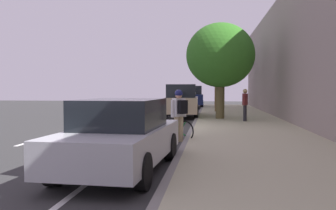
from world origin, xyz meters
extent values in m
plane|color=#303030|center=(0.00, 0.00, 0.00)|extent=(70.89, 70.89, 0.00)
cube|color=#B1AE8A|center=(4.12, 0.00, 0.06)|extent=(4.42, 44.31, 0.13)
cube|color=gray|center=(1.83, 0.00, 0.06)|extent=(0.16, 44.31, 0.13)
cube|color=white|center=(-3.26, -4.25, 0.00)|extent=(0.14, 2.20, 0.01)
cube|color=white|center=(-3.26, -0.05, 0.00)|extent=(0.14, 2.20, 0.01)
cube|color=white|center=(-3.26, 4.15, 0.00)|extent=(0.14, 2.20, 0.01)
cube|color=white|center=(-3.26, 8.35, 0.00)|extent=(0.14, 2.20, 0.01)
cube|color=white|center=(-3.26, 12.55, 0.00)|extent=(0.14, 2.20, 0.01)
cube|color=white|center=(-3.26, 16.75, 0.00)|extent=(0.14, 2.20, 0.01)
cube|color=white|center=(-3.26, 20.95, 0.00)|extent=(0.14, 2.20, 0.01)
cube|color=white|center=(0.36, 0.00, 0.00)|extent=(0.12, 44.31, 0.01)
cube|color=gray|center=(6.57, 0.00, 3.43)|extent=(0.50, 44.31, 6.86)
cube|color=#B7BABF|center=(0.73, -8.25, 0.60)|extent=(2.03, 4.50, 0.64)
cube|color=black|center=(0.73, -8.25, 1.22)|extent=(1.68, 2.19, 0.60)
cylinder|color=black|center=(1.62, -6.94, 0.33)|extent=(0.26, 0.67, 0.66)
cylinder|color=black|center=(0.01, -6.84, 0.33)|extent=(0.26, 0.67, 0.66)
cylinder|color=black|center=(1.45, -9.66, 0.33)|extent=(0.26, 0.67, 0.66)
cylinder|color=black|center=(-0.16, -9.56, 0.33)|extent=(0.26, 0.67, 0.66)
cube|color=tan|center=(0.85, 6.42, 0.78)|extent=(2.05, 4.76, 0.90)
cube|color=black|center=(0.85, 6.42, 1.61)|extent=(1.77, 3.15, 0.76)
cylinder|color=black|center=(1.68, 7.90, 0.38)|extent=(0.24, 0.77, 0.76)
cylinder|color=black|center=(-0.07, 7.84, 0.38)|extent=(0.24, 0.77, 0.76)
cylinder|color=black|center=(1.77, 4.99, 0.38)|extent=(0.24, 0.77, 0.76)
cylinder|color=black|center=(0.03, 4.93, 0.38)|extent=(0.24, 0.77, 0.76)
cube|color=navy|center=(0.87, 18.20, 0.78)|extent=(2.11, 4.78, 0.90)
cube|color=black|center=(0.87, 18.20, 1.61)|extent=(1.81, 3.17, 0.76)
cylinder|color=black|center=(1.68, 19.70, 0.38)|extent=(0.25, 0.77, 0.76)
cylinder|color=black|center=(-0.07, 19.62, 0.38)|extent=(0.25, 0.77, 0.76)
cylinder|color=black|center=(1.81, 16.79, 0.38)|extent=(0.25, 0.77, 0.76)
cylinder|color=black|center=(0.07, 16.71, 0.38)|extent=(0.25, 0.77, 0.76)
torus|color=black|center=(0.94, -3.08, 0.34)|extent=(0.58, 0.44, 0.69)
torus|color=black|center=(1.78, -3.70, 0.34)|extent=(0.58, 0.44, 0.69)
cylinder|color=#197233|center=(1.25, -3.31, 0.43)|extent=(0.54, 0.41, 0.51)
cylinder|color=#197233|center=(1.55, -3.53, 0.42)|extent=(0.13, 0.11, 0.47)
cylinder|color=#197233|center=(1.30, -3.34, 0.66)|extent=(0.61, 0.46, 0.05)
cylinder|color=#197233|center=(1.64, -3.60, 0.27)|extent=(0.31, 0.24, 0.19)
cylinder|color=#197233|center=(1.68, -3.63, 0.50)|extent=(0.23, 0.18, 0.33)
cylinder|color=#197233|center=(0.97, -3.11, 0.51)|extent=(0.11, 0.10, 0.33)
cube|color=black|center=(1.59, -3.56, 0.69)|extent=(0.25, 0.22, 0.05)
cylinder|color=black|center=(1.00, -3.13, 0.73)|extent=(0.29, 0.39, 0.03)
cylinder|color=#C6B284|center=(1.63, -3.77, 0.42)|extent=(0.15, 0.15, 0.83)
cylinder|color=#C6B284|center=(1.49, -3.91, 0.42)|extent=(0.15, 0.15, 0.83)
cube|color=white|center=(1.56, -3.84, 1.13)|extent=(0.43, 0.43, 0.59)
cylinder|color=white|center=(1.75, -3.66, 1.10)|extent=(0.10, 0.10, 0.56)
cylinder|color=white|center=(1.37, -4.02, 1.10)|extent=(0.10, 0.10, 0.56)
sphere|color=tan|center=(1.56, -3.84, 1.54)|extent=(0.23, 0.23, 0.23)
sphere|color=navy|center=(1.56, -3.84, 1.58)|extent=(0.26, 0.26, 0.26)
cube|color=black|center=(1.70, -3.98, 1.15)|extent=(0.34, 0.34, 0.44)
cylinder|color=brown|center=(3.09, 4.33, 1.33)|extent=(0.47, 0.47, 2.41)
ellipsoid|color=#2D6A1E|center=(3.09, 4.33, 3.55)|extent=(3.68, 3.68, 3.46)
cylinder|color=brown|center=(3.09, 10.66, 1.81)|extent=(0.45, 0.45, 3.37)
ellipsoid|color=#337937|center=(3.09, 10.66, 4.37)|extent=(3.17, 3.17, 2.61)
cylinder|color=brown|center=(3.09, 15.82, 1.63)|extent=(0.39, 0.39, 3.01)
ellipsoid|color=#307036|center=(3.09, 15.82, 3.95)|extent=(2.97, 2.97, 2.92)
cylinder|color=black|center=(4.27, 2.74, 0.53)|extent=(0.15, 0.15, 0.81)
cylinder|color=black|center=(4.31, 2.94, 0.53)|extent=(0.15, 0.15, 0.81)
cube|color=#591E1E|center=(4.29, 2.84, 1.22)|extent=(0.31, 0.42, 0.57)
cylinder|color=#591E1E|center=(4.23, 2.58, 1.19)|extent=(0.10, 0.10, 0.54)
cylinder|color=#591E1E|center=(4.35, 3.09, 1.19)|extent=(0.10, 0.10, 0.54)
sphere|color=#9E8755|center=(4.29, 2.84, 1.62)|extent=(0.23, 0.23, 0.23)
camera|label=1|loc=(2.61, -15.78, 1.74)|focal=39.41mm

